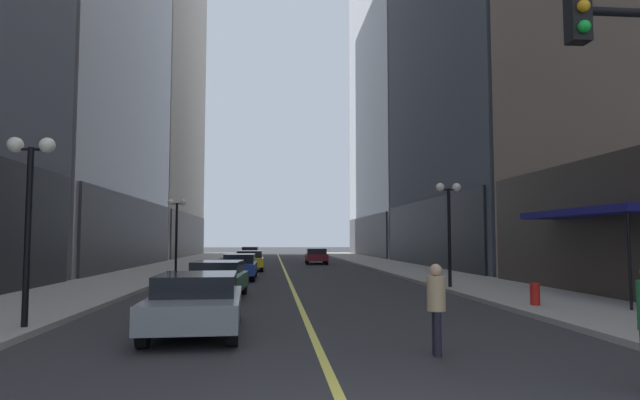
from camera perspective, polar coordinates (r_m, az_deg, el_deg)
The scene contains 18 objects.
ground_plane at distance 39.70m, azimuth -3.87°, elevation -7.18°, with size 200.00×200.00×0.00m, color #2D2D30.
sidewalk_left at distance 40.36m, azimuth -15.75°, elevation -6.88°, with size 4.50×78.00×0.15m, color #9E9991.
sidewalk_right at distance 40.73m, azimuth 7.90°, elevation -6.97°, with size 4.50×78.00×0.15m, color #9E9991.
lane_centre_stripe at distance 39.70m, azimuth -3.87°, elevation -7.18°, with size 0.16×70.00×0.01m, color #E5D64C.
building_left_far at distance 69.99m, azimuth -19.30°, elevation 13.55°, with size 14.50×26.00×46.35m.
building_right_far at distance 69.37m, azimuth 9.98°, elevation 10.88°, with size 12.77×26.00×40.19m.
storefront_awning_right at distance 20.28m, azimuth 26.40°, elevation -1.22°, with size 1.60×6.49×3.12m.
car_grey at distance 12.56m, azimuth -12.94°, elevation -10.38°, with size 2.12×4.36×1.32m.
car_green at distance 19.50m, azimuth -10.80°, elevation -8.16°, with size 2.02×4.45×1.32m.
car_blue at distance 28.69m, azimuth -8.49°, elevation -6.88°, with size 1.75×4.56×1.32m.
car_yellow at distance 36.53m, azimuth -7.46°, elevation -6.29°, with size 1.91×4.50×1.32m.
car_maroon at distance 46.04m, azimuth -0.41°, elevation -5.87°, with size 1.96×4.79×1.32m.
car_red at distance 54.65m, azimuth -7.39°, elevation -5.57°, with size 1.81×4.71×1.32m.
pedestrian_in_tan_trench at distance 10.19m, azimuth 12.20°, elevation -10.51°, with size 0.38×0.38×1.65m.
street_lamp_left_near at distance 13.90m, azimuth -28.37°, elevation 1.10°, with size 1.06×0.36×4.43m.
street_lamp_left_far at distance 32.38m, azimuth -14.92°, elevation -1.97°, with size 1.06×0.36×4.43m.
street_lamp_right_mid at distance 22.91m, azimuth 13.47°, elevation -1.16°, with size 1.06×0.36×4.43m.
fire_hydrant_right at distance 17.45m, azimuth 21.80°, elevation -9.47°, with size 0.28×0.28×0.80m, color red.
Camera 1 is at (-0.92, -4.63, 2.11)m, focal length 30.25 mm.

